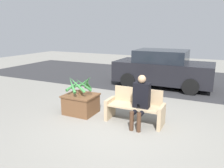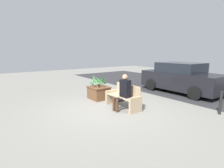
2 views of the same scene
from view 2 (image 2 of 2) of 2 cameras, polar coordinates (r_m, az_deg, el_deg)
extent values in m
plane|color=gray|center=(6.62, -1.38, -7.99)|extent=(30.00, 30.00, 0.00)
cube|color=#2D2D30|center=(11.13, 25.30, -1.40)|extent=(20.00, 6.00, 0.01)
cube|color=tan|center=(7.19, -0.14, -4.15)|extent=(0.09, 0.56, 0.56)
cube|color=tan|center=(6.14, 7.70, -6.80)|extent=(0.09, 0.56, 0.56)
cube|color=tan|center=(6.61, 3.48, -4.04)|extent=(1.33, 0.51, 0.04)
cube|color=tan|center=(6.72, 5.21, -1.84)|extent=(1.33, 0.04, 0.41)
cube|color=black|center=(6.36, 4.34, -1.49)|extent=(0.40, 0.22, 0.64)
sphere|color=tan|center=(6.27, 4.25, 2.25)|extent=(0.20, 0.20, 0.20)
cylinder|color=black|center=(6.38, 2.25, -4.89)|extent=(0.11, 0.44, 0.11)
cylinder|color=black|center=(6.24, 3.29, -5.24)|extent=(0.11, 0.44, 0.11)
cylinder|color=#472D1E|center=(6.30, 0.65, -6.66)|extent=(0.10, 0.10, 0.48)
cylinder|color=#472D1E|center=(6.16, 1.67, -7.06)|extent=(0.10, 0.10, 0.48)
cube|color=black|center=(6.26, 2.70, -3.60)|extent=(0.07, 0.09, 0.12)
cube|color=brown|center=(7.90, -4.36, -2.85)|extent=(0.85, 0.74, 0.56)
cube|color=brown|center=(7.84, -4.39, -1.00)|extent=(0.90, 0.79, 0.04)
cylinder|color=brown|center=(7.83, -4.40, -0.33)|extent=(0.12, 0.12, 0.15)
cone|color=#387F3D|center=(7.63, -3.28, 1.42)|extent=(0.19, 0.50, 0.45)
cone|color=#387F3D|center=(7.74, -2.90, 1.63)|extent=(0.41, 0.40, 0.47)
cone|color=#387F3D|center=(7.90, -2.97, 1.63)|extent=(0.52, 0.10, 0.42)
cone|color=#387F3D|center=(8.05, -3.57, 1.06)|extent=(0.54, 0.40, 0.23)
cone|color=#387F3D|center=(8.05, -5.20, 1.14)|extent=(0.17, 0.59, 0.26)
cone|color=#387F3D|center=(7.81, -6.15, 1.43)|extent=(0.47, 0.39, 0.41)
cone|color=#387F3D|center=(7.64, -5.59, 1.46)|extent=(0.49, 0.18, 0.46)
cone|color=#387F3D|center=(7.57, -4.41, 1.34)|extent=(0.33, 0.47, 0.45)
cube|color=black|center=(9.81, 21.71, 1.09)|extent=(4.03, 1.80, 0.85)
cube|color=black|center=(9.79, 21.48, 5.07)|extent=(2.09, 1.66, 0.50)
cylinder|color=black|center=(8.49, 25.38, -2.72)|extent=(0.62, 0.18, 0.62)
cylinder|color=black|center=(10.08, 30.33, -1.21)|extent=(0.62, 0.18, 0.62)
cylinder|color=black|center=(9.89, 12.66, -0.22)|extent=(0.62, 0.18, 0.62)
cylinder|color=black|center=(11.29, 18.73, 0.77)|extent=(0.62, 0.18, 0.62)
cylinder|color=black|center=(6.96, 31.92, -5.49)|extent=(0.09, 0.09, 0.74)
sphere|color=black|center=(6.87, 32.24, -2.30)|extent=(0.10, 0.10, 0.10)
camera|label=1|loc=(3.32, -54.84, 11.12)|focal=35.00mm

